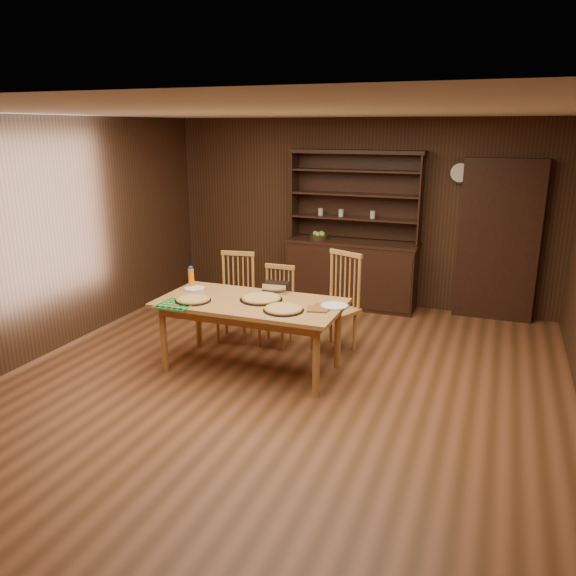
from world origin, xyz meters
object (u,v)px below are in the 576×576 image
at_px(chair_left, 236,293).
at_px(chair_right, 339,298).
at_px(china_hutch, 352,265).
at_px(juice_bottle, 191,277).
at_px(chair_center, 277,303).
at_px(dining_table, 250,309).

bearing_deg(chair_left, chair_right, -4.43).
height_order(china_hutch, juice_bottle, china_hutch).
relative_size(china_hutch, chair_left, 2.07).
bearing_deg(china_hutch, chair_center, -104.36).
bearing_deg(chair_center, china_hutch, 75.24).
xyz_separation_m(chair_left, chair_right, (1.25, 0.09, 0.05)).
relative_size(dining_table, chair_center, 2.04).
relative_size(chair_left, chair_right, 0.93).
distance_m(china_hutch, chair_right, 1.67).
height_order(chair_left, juice_bottle, chair_left).
bearing_deg(china_hutch, chair_right, -80.33).
xyz_separation_m(chair_right, juice_bottle, (-1.53, -0.63, 0.26)).
bearing_deg(dining_table, chair_center, 92.14).
distance_m(china_hutch, chair_center, 1.79).
xyz_separation_m(chair_center, juice_bottle, (-0.81, -0.55, 0.37)).
xyz_separation_m(chair_left, chair_center, (0.52, 0.02, -0.07)).
distance_m(chair_center, chair_right, 0.74).
relative_size(chair_left, juice_bottle, 4.48).
distance_m(chair_center, juice_bottle, 1.05).
bearing_deg(chair_right, chair_center, -150.87).
height_order(dining_table, juice_bottle, juice_bottle).
distance_m(china_hutch, dining_table, 2.57).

